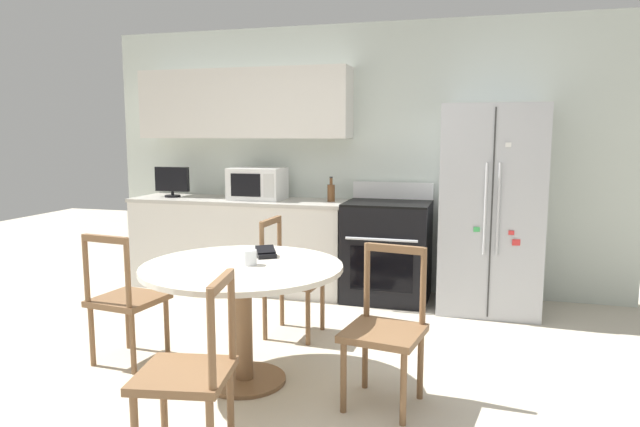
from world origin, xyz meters
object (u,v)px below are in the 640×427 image
(counter_bottle, at_px, (331,192))
(dining_chair_right, at_px, (385,331))
(countertop_tv, at_px, (172,181))
(refrigerator, at_px, (491,209))
(dining_chair_near, at_px, (190,374))
(candle_glass, at_px, (249,258))
(microwave, at_px, (257,184))
(wallet, at_px, (266,253))
(oven_range, at_px, (387,250))
(dining_chair_far, at_px, (291,280))
(dining_chair_left, at_px, (126,300))

(counter_bottle, bearing_deg, dining_chair_right, -67.62)
(countertop_tv, bearing_deg, refrigerator, -0.67)
(dining_chair_near, relative_size, dining_chair_right, 1.00)
(countertop_tv, height_order, dining_chair_near, countertop_tv)
(refrigerator, bearing_deg, candle_glass, -125.63)
(microwave, bearing_deg, wallet, -66.49)
(countertop_tv, xyz_separation_m, counter_bottle, (1.67, 0.07, -0.08))
(refrigerator, distance_m, microwave, 2.22)
(microwave, xyz_separation_m, candle_glass, (0.78, -2.07, -0.26))
(oven_range, relative_size, microwave, 2.06)
(dining_chair_right, distance_m, dining_chair_far, 1.29)
(microwave, relative_size, dining_chair_right, 0.58)
(refrigerator, height_order, countertop_tv, refrigerator)
(countertop_tv, distance_m, counter_bottle, 1.67)
(counter_bottle, distance_m, dining_chair_far, 1.34)
(oven_range, bearing_deg, counter_bottle, 173.83)
(microwave, bearing_deg, refrigerator, -1.92)
(microwave, height_order, counter_bottle, microwave)
(microwave, distance_m, dining_chair_far, 1.53)
(dining_chair_near, bearing_deg, oven_range, -18.89)
(refrigerator, relative_size, oven_range, 1.66)
(wallet, bearing_deg, dining_chair_left, -170.05)
(oven_range, distance_m, dining_chair_right, 2.12)
(dining_chair_right, distance_m, candle_glass, 0.92)
(countertop_tv, relative_size, wallet, 2.14)
(refrigerator, distance_m, dining_chair_far, 1.90)
(counter_bottle, height_order, dining_chair_near, counter_bottle)
(refrigerator, xyz_separation_m, dining_chair_right, (-0.58, -2.05, -0.46))
(counter_bottle, distance_m, dining_chair_right, 2.40)
(refrigerator, height_order, dining_chair_right, refrigerator)
(refrigerator, distance_m, wallet, 2.27)
(dining_chair_left, relative_size, dining_chair_near, 1.00)
(dining_chair_near, bearing_deg, counter_bottle, -8.05)
(countertop_tv, height_order, dining_chair_right, countertop_tv)
(microwave, xyz_separation_m, countertop_tv, (-0.92, -0.04, 0.01))
(dining_chair_left, xyz_separation_m, dining_chair_right, (1.78, -0.12, 0.00))
(microwave, relative_size, dining_chair_left, 0.58)
(countertop_tv, xyz_separation_m, candle_glass, (1.71, -2.04, -0.27))
(counter_bottle, bearing_deg, microwave, -177.51)
(dining_chair_left, relative_size, dining_chair_right, 1.00)
(wallet, bearing_deg, dining_chair_far, 94.87)
(dining_chair_near, relative_size, dining_chair_far, 1.00)
(dining_chair_far, bearing_deg, refrigerator, 129.41)
(refrigerator, height_order, wallet, refrigerator)
(candle_glass, distance_m, wallet, 0.23)
(oven_range, bearing_deg, dining_chair_right, -81.12)
(counter_bottle, bearing_deg, oven_range, -6.17)
(microwave, xyz_separation_m, wallet, (0.80, -1.84, -0.28))
(oven_range, bearing_deg, wallet, -105.57)
(counter_bottle, relative_size, wallet, 1.39)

